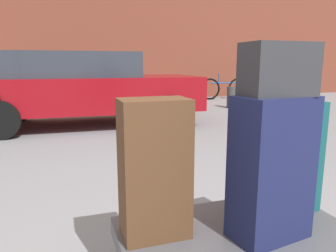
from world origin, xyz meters
The scene contains 9 objects.
luggage_cart centered at (0.00, 0.00, 0.27)m, with size 1.23×0.83×0.34m.
suitcase_navy_center centered at (0.12, -0.04, 0.70)m, with size 0.39×0.23×0.72m, color #191E47.
suitcase_teal_stacked_top centered at (0.41, 0.20, 0.67)m, with size 0.35×0.26×0.66m, color #144C51.
suitcase_brown_rear_right centered at (-0.42, 0.16, 0.69)m, with size 0.34×0.22×0.71m, color #51331E.
duffel_bag_charcoal_topmost_pile centered at (0.12, -0.04, 1.18)m, with size 0.33×0.19×0.25m, color #2D2D33.
parked_car centered at (-0.42, 5.12, 0.76)m, with size 4.37×2.07×1.42m.
bicycle_leaning centered at (4.45, 8.44, 0.37)m, with size 1.76×0.19×0.96m.
bollard_kerb_near centered at (2.22, 6.42, 0.29)m, with size 0.22×0.22×0.59m, color #383838.
bollard_kerb_mid centered at (3.57, 6.42, 0.29)m, with size 0.22×0.22×0.59m, color #383838.
Camera 1 is at (-0.83, -1.30, 1.21)m, focal length 33.92 mm.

